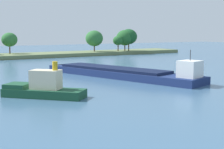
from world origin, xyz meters
The scene contains 3 objects.
treeline_island centered at (20.47, 96.02, 3.04)m, with size 90.31×14.77×10.04m.
tugboat centered at (-21.96, 24.91, 1.25)m, with size 10.28×10.61×4.94m.
cargo_barge centered at (-1.72, 35.85, 0.99)m, with size 15.76×36.26×5.95m.
Camera 1 is at (-37.98, -18.34, 8.85)m, focal length 53.73 mm.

